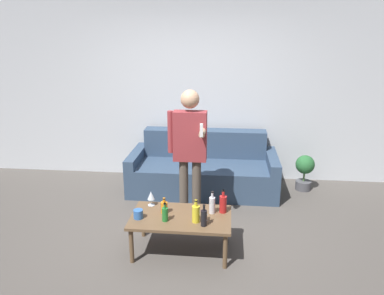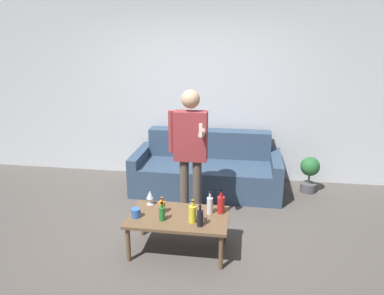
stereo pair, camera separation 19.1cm
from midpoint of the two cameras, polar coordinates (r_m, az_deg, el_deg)
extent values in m
plane|color=#514C47|center=(4.12, -2.06, -14.62)|extent=(16.00, 16.00, 0.00)
cube|color=silver|center=(5.61, 1.71, 8.80)|extent=(8.00, 0.06, 2.70)
cube|color=#334760|center=(5.21, 3.12, -4.99)|extent=(1.77, 0.66, 0.41)
cube|color=#334760|center=(5.57, 3.61, -1.32)|extent=(1.77, 0.26, 0.80)
cube|color=#334760|center=(5.47, -6.77, -3.22)|extent=(0.14, 0.92, 0.55)
cube|color=#334760|center=(5.31, 13.62, -4.23)|extent=(0.14, 0.92, 0.55)
cube|color=brown|center=(3.84, -0.65, -10.59)|extent=(1.01, 0.60, 0.03)
cylinder|color=brown|center=(3.82, -8.23, -14.38)|extent=(0.04, 0.04, 0.37)
cylinder|color=brown|center=(3.69, 5.97, -15.56)|extent=(0.04, 0.04, 0.37)
cylinder|color=brown|center=(4.24, -6.28, -10.91)|extent=(0.04, 0.04, 0.37)
cylinder|color=brown|center=(4.12, 6.33, -11.80)|extent=(0.04, 0.04, 0.37)
cylinder|color=orange|center=(3.88, -3.16, -9.05)|extent=(0.07, 0.07, 0.12)
cylinder|color=orange|center=(3.85, -3.18, -7.93)|extent=(0.03, 0.03, 0.05)
cylinder|color=black|center=(3.84, -3.19, -7.69)|extent=(0.03, 0.03, 0.01)
cylinder|color=silver|center=(3.85, 4.17, -8.85)|extent=(0.06, 0.06, 0.17)
cylinder|color=silver|center=(3.80, 4.21, -7.24)|extent=(0.02, 0.02, 0.07)
cylinder|color=black|center=(3.79, 4.22, -6.86)|extent=(0.03, 0.03, 0.01)
cylinder|color=yellow|center=(3.69, 1.59, -10.12)|extent=(0.08, 0.08, 0.17)
cylinder|color=yellow|center=(3.64, 1.61, -8.49)|extent=(0.03, 0.03, 0.07)
cylinder|color=black|center=(3.62, 1.61, -8.11)|extent=(0.03, 0.03, 0.01)
cylinder|color=#23752D|center=(3.73, -3.12, -10.07)|extent=(0.06, 0.06, 0.14)
cylinder|color=#23752D|center=(3.69, -3.14, -8.75)|extent=(0.02, 0.02, 0.05)
cylinder|color=black|center=(3.68, -3.15, -8.46)|extent=(0.03, 0.03, 0.01)
cylinder|color=#B21E1E|center=(3.87, 5.86, -8.71)|extent=(0.08, 0.08, 0.18)
cylinder|color=#B21E1E|center=(3.82, 5.91, -7.05)|extent=(0.03, 0.03, 0.07)
cylinder|color=black|center=(3.81, 5.93, -6.66)|extent=(0.03, 0.03, 0.01)
cylinder|color=black|center=(3.62, 2.78, -10.75)|extent=(0.06, 0.06, 0.16)
cylinder|color=black|center=(3.57, 2.80, -9.19)|extent=(0.02, 0.02, 0.06)
cylinder|color=black|center=(3.56, 2.81, -8.84)|extent=(0.03, 0.03, 0.01)
cylinder|color=silver|center=(3.74, 2.88, -11.10)|extent=(0.06, 0.06, 0.01)
cylinder|color=silver|center=(3.73, 2.88, -10.65)|extent=(0.01, 0.01, 0.06)
cone|color=silver|center=(3.69, 2.90, -9.64)|extent=(0.07, 0.07, 0.09)
cylinder|color=silver|center=(4.08, -5.04, -8.60)|extent=(0.07, 0.07, 0.01)
cylinder|color=silver|center=(4.07, -5.05, -8.16)|extent=(0.01, 0.01, 0.07)
cone|color=silver|center=(4.04, -5.08, -7.16)|extent=(0.08, 0.08, 0.09)
cylinder|color=#3366B2|center=(3.82, -7.13, -9.86)|extent=(0.09, 0.09, 0.09)
cylinder|color=brown|center=(4.46, 0.07, -6.48)|extent=(0.11, 0.11, 0.76)
cylinder|color=brown|center=(4.44, 2.00, -6.59)|extent=(0.11, 0.11, 0.76)
cube|color=#933338|center=(4.23, 1.08, 1.75)|extent=(0.38, 0.17, 0.57)
sphere|color=tan|center=(4.13, 1.11, 7.38)|extent=(0.21, 0.21, 0.21)
cylinder|color=#933338|center=(4.25, -1.89, 2.42)|extent=(0.07, 0.07, 0.48)
cylinder|color=tan|center=(4.07, 2.96, 2.35)|extent=(0.07, 0.25, 0.07)
cube|color=white|center=(3.90, 2.74, 2.61)|extent=(0.03, 0.03, 0.14)
cylinder|color=#4C4C51|center=(5.60, 18.21, -5.80)|extent=(0.22, 0.22, 0.13)
cylinder|color=#476B38|center=(5.55, 18.35, -4.44)|extent=(0.03, 0.03, 0.16)
sphere|color=#286633|center=(5.49, 18.52, -2.76)|extent=(0.27, 0.27, 0.27)
camera|label=1|loc=(0.10, -88.68, 0.41)|focal=35.00mm
camera|label=2|loc=(0.10, 91.32, -0.41)|focal=35.00mm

